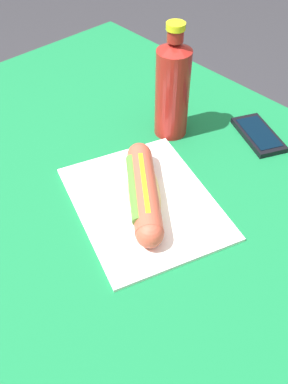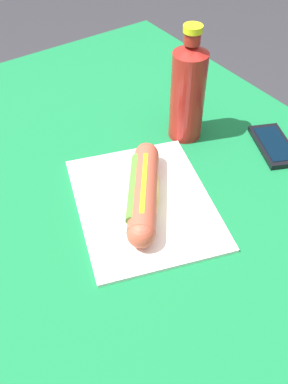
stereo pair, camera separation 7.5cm
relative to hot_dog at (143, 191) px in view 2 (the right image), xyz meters
The scene contains 6 objects.
ground_plane 0.79m from the hot_dog, 44.87° to the left, with size 6.00×6.00×0.00m, color #2D2D33.
dining_table 0.17m from the hot_dog, 44.87° to the left, with size 1.19×1.01×0.76m.
paper_wrapper 0.03m from the hot_dog, 127.48° to the right, with size 0.30×0.24×0.01m, color white.
hot_dog is the anchor object (origin of this frame).
cell_phone 0.32m from the hot_dog, 94.04° to the right, with size 0.15×0.11×0.01m.
soda_bottle 0.24m from the hot_dog, 57.69° to the right, with size 0.07×0.07×0.24m.
Camera 2 is at (-0.49, 0.25, 1.32)m, focal length 39.79 mm.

